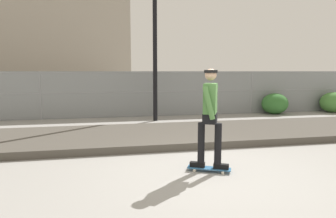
{
  "coord_description": "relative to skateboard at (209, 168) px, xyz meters",
  "views": [
    {
      "loc": [
        -1.82,
        -4.85,
        1.85
      ],
      "look_at": [
        -0.25,
        2.84,
        0.84
      ],
      "focal_mm": 31.34,
      "sensor_mm": 36.0,
      "label": 1
    }
  ],
  "objects": [
    {
      "name": "shrub_center",
      "position": [
        8.17,
        6.43,
        0.4
      ],
      "size": [
        1.18,
        0.97,
        0.91
      ],
      "color": "#477F38",
      "rests_on": "ground_plane"
    },
    {
      "name": "parked_car_near",
      "position": [
        -5.22,
        9.74,
        0.78
      ],
      "size": [
        4.44,
        2.02,
        1.66
      ],
      "color": "navy",
      "rests_on": "ground_plane"
    },
    {
      "name": "parked_car_far",
      "position": [
        7.24,
        9.56,
        0.78
      ],
      "size": [
        4.53,
        2.22,
        1.66
      ],
      "color": "black",
      "rests_on": "ground_plane"
    },
    {
      "name": "gravel_berm",
      "position": [
        0.02,
        2.86,
        0.03
      ],
      "size": [
        16.84,
        2.86,
        0.18
      ],
      "primitive_type": "cube",
      "color": "#4C473F",
      "rests_on": "ground_plane"
    },
    {
      "name": "chain_fence",
      "position": [
        0.02,
        6.91,
        0.87
      ],
      "size": [
        26.28,
        0.06,
        1.85
      ],
      "color": "gray",
      "rests_on": "ground_plane"
    },
    {
      "name": "ground_plane",
      "position": [
        0.02,
        -0.15,
        -0.06
      ],
      "size": [
        120.0,
        120.0,
        0.0
      ],
      "primitive_type": "plane",
      "color": "gray"
    },
    {
      "name": "skater",
      "position": [
        -0.0,
        0.0,
        1.06
      ],
      "size": [
        0.69,
        0.62,
        1.83
      ],
      "color": "black",
      "rests_on": "skateboard"
    },
    {
      "name": "library_building",
      "position": [
        -12.52,
        38.63,
        9.94
      ],
      "size": [
        27.1,
        14.32,
        19.99
      ],
      "color": "#9E9384",
      "rests_on": "ground_plane"
    },
    {
      "name": "skateboard",
      "position": [
        0.0,
        0.0,
        0.0
      ],
      "size": [
        0.81,
        0.53,
        0.07
      ],
      "color": "#2D608C",
      "rests_on": "ground_plane"
    },
    {
      "name": "street_lamp",
      "position": [
        -0.08,
        5.8,
        4.03
      ],
      "size": [
        0.44,
        0.44,
        6.54
      ],
      "color": "black",
      "rests_on": "ground_plane"
    },
    {
      "name": "shrub_left",
      "position": [
        5.29,
        6.48,
        0.39
      ],
      "size": [
        1.17,
        0.96,
        0.9
      ],
      "color": "#336B2D",
      "rests_on": "ground_plane"
    },
    {
      "name": "parked_car_mid",
      "position": [
        1.53,
        9.6,
        0.78
      ],
      "size": [
        4.52,
        2.19,
        1.66
      ],
      "color": "#474C54",
      "rests_on": "ground_plane"
    }
  ]
}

